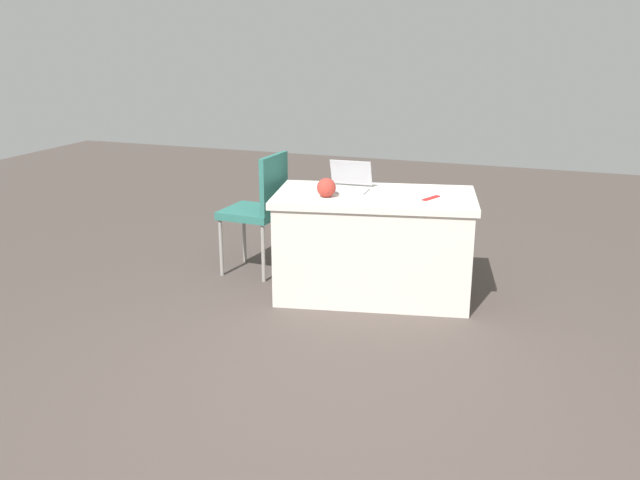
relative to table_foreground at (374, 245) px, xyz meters
name	(u,v)px	position (x,y,z in m)	size (l,w,h in m)	color
ground_plane	(335,411)	(-0.27, 1.67, -0.39)	(14.40, 14.40, 0.00)	#4C423D
table_foreground	(374,245)	(0.00, 0.00, 0.00)	(1.57, 1.05, 0.77)	silver
chair_tucked_left	(260,205)	(0.99, -0.15, 0.18)	(0.46, 0.46, 0.98)	#9E9993
laptop_silver	(347,184)	(0.23, -0.07, 0.42)	(0.33, 0.30, 0.21)	silver
yarn_ball	(326,188)	(0.30, 0.21, 0.45)	(0.14, 0.14, 0.14)	#B2382D
scissors_red	(431,198)	(-0.41, 0.00, 0.39)	(0.18, 0.04, 0.01)	red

